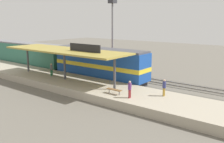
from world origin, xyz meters
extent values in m
plane|color=#666056|center=(2.00, 0.00, 0.00)|extent=(120.00, 120.00, 0.00)
cube|color=#565249|center=(0.00, 0.00, 0.02)|extent=(3.20, 110.00, 0.04)
cube|color=gray|center=(-0.72, 0.00, 0.08)|extent=(0.10, 110.00, 0.16)
cube|color=gray|center=(0.72, 0.00, 0.08)|extent=(0.10, 110.00, 0.16)
cube|color=#565249|center=(4.60, 0.00, 0.02)|extent=(3.20, 110.00, 0.04)
cube|color=gray|center=(3.88, 0.00, 0.08)|extent=(0.10, 110.00, 0.16)
cube|color=gray|center=(5.32, 0.00, 0.08)|extent=(0.10, 110.00, 0.16)
cube|color=#A89E89|center=(-4.60, 0.00, 0.45)|extent=(6.00, 44.00, 0.90)
cylinder|color=#47474C|center=(-4.60, -8.00, 2.70)|extent=(0.28, 0.28, 3.60)
cylinder|color=#47474C|center=(-4.60, 0.00, 2.70)|extent=(0.28, 0.28, 3.60)
cylinder|color=#47474C|center=(-4.60, 8.00, 2.70)|extent=(0.28, 0.28, 3.60)
cube|color=#A38E3D|center=(-4.60, 0.00, 4.60)|extent=(5.20, 18.00, 0.20)
cube|color=black|center=(-4.60, -3.60, 5.15)|extent=(0.12, 4.80, 0.90)
cylinder|color=#333338|center=(-6.00, -9.66, 1.11)|extent=(0.07, 0.07, 0.42)
cylinder|color=#333338|center=(-6.00, -8.36, 1.11)|extent=(0.07, 0.07, 0.42)
cube|color=brown|center=(-6.00, -9.01, 1.36)|extent=(0.44, 1.70, 0.08)
cube|color=#28282D|center=(0.00, -1.94, 0.51)|extent=(2.60, 13.60, 0.70)
cube|color=#19479E|center=(0.00, -1.94, 2.61)|extent=(2.90, 14.40, 3.50)
cube|color=#47474C|center=(0.00, -1.94, 4.48)|extent=(2.78, 14.11, 0.24)
cube|color=yellow|center=(0.00, -1.94, 2.35)|extent=(2.93, 14.43, 0.56)
cube|color=#28282D|center=(0.00, 16.06, 0.51)|extent=(2.60, 19.20, 0.70)
cube|color=#2D6B56|center=(0.00, 16.06, 2.51)|extent=(2.90, 20.00, 3.30)
cube|color=slate|center=(0.00, 16.06, 4.28)|extent=(2.78, 19.60, 0.24)
cube|color=#28282D|center=(4.60, 5.20, 0.51)|extent=(2.50, 11.20, 0.70)
cube|color=brown|center=(4.60, 5.20, 2.16)|extent=(2.80, 12.00, 2.60)
cube|color=maroon|center=(4.60, 5.20, 3.58)|extent=(2.69, 11.76, 0.24)
cylinder|color=slate|center=(7.80, 1.93, 5.50)|extent=(0.28, 0.28, 11.00)
cube|color=#333338|center=(7.80, 1.93, 11.35)|extent=(1.10, 1.10, 0.70)
cylinder|color=olive|center=(-3.61, -13.36, 1.32)|extent=(0.16, 0.16, 0.84)
cylinder|color=olive|center=(-3.43, -13.36, 1.32)|extent=(0.16, 0.16, 0.84)
cylinder|color=navy|center=(-3.52, -13.36, 2.06)|extent=(0.34, 0.34, 0.64)
sphere|color=tan|center=(-3.52, -13.36, 2.50)|extent=(0.23, 0.23, 0.23)
cylinder|color=#23603D|center=(-4.59, 2.81, 1.32)|extent=(0.16, 0.16, 0.84)
cylinder|color=#23603D|center=(-4.41, 2.81, 1.32)|extent=(0.16, 0.16, 0.84)
cylinder|color=#4C4C51|center=(-4.50, 2.81, 2.06)|extent=(0.34, 0.34, 0.64)
sphere|color=tan|center=(-4.50, 2.81, 2.50)|extent=(0.23, 0.23, 0.23)
cylinder|color=maroon|center=(-6.21, -11.01, 1.32)|extent=(0.16, 0.16, 0.84)
cylinder|color=maroon|center=(-6.03, -11.01, 1.32)|extent=(0.16, 0.16, 0.84)
cylinder|color=#663375|center=(-6.12, -11.01, 2.06)|extent=(0.34, 0.34, 0.64)
sphere|color=tan|center=(-6.12, -11.01, 2.50)|extent=(0.23, 0.23, 0.23)
camera|label=1|loc=(-25.52, -23.95, 8.35)|focal=40.06mm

